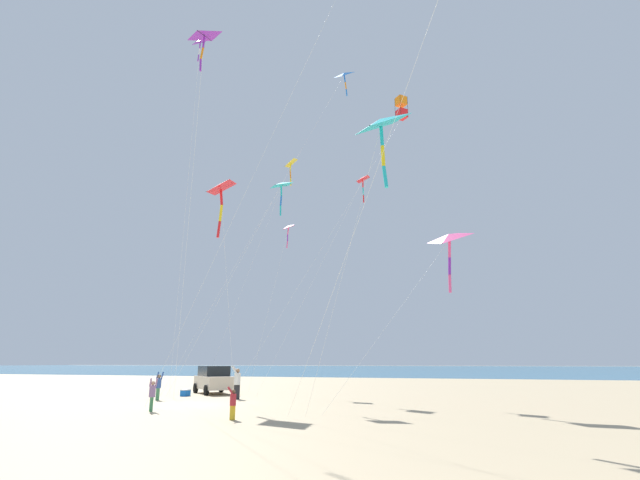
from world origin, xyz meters
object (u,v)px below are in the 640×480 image
Objects in this scene: kite_delta_purple_drifting at (290,164)px; kite_delta_blue_topmost at (204,37)px; person_child_green_jacket at (233,402)px; kite_delta_teal_far_right at (220,188)px; kite_delta_long_streamer_left at (200,44)px; kite_delta_rainbow_low_near at (288,228)px; cooler_box at (185,393)px; kite_delta_yellow_midlevel at (449,239)px; kite_delta_checkered_midright at (343,76)px; kite_box_white_trailing at (401,108)px; parked_car at (214,379)px; person_bystander_far at (159,385)px; kite_delta_black_fish_shape at (362,180)px; kite_delta_orange_high_right at (281,186)px; person_adult_flyer at (237,381)px; kite_delta_small_distant at (380,124)px; person_child_grey_jacket at (152,393)px.

kite_delta_purple_drifting is 1.08× the size of kite_delta_blue_topmost.
person_child_green_jacket is 14.18m from kite_delta_teal_far_right.
kite_delta_long_streamer_left is 14.54m from kite_delta_rainbow_low_near.
kite_delta_long_streamer_left is at bearing 28.72° from cooler_box.
kite_delta_checkered_midright is at bearing -125.27° from kite_delta_yellow_midlevel.
kite_delta_long_streamer_left reaches higher than kite_delta_teal_far_right.
kite_box_white_trailing is at bearing 155.74° from kite_delta_blue_topmost.
kite_delta_yellow_midlevel is at bearing 54.99° from kite_delta_purple_drifting.
kite_delta_teal_far_right is at bearing -88.06° from kite_delta_yellow_midlevel.
kite_delta_rainbow_low_near is (-9.09, -12.40, 4.16)m from kite_delta_yellow_midlevel.
person_child_green_jacket is at bearing 32.74° from parked_car.
kite_delta_long_streamer_left reaches higher than person_bystander_far.
kite_delta_black_fish_shape is at bearing -137.96° from kite_delta_yellow_midlevel.
kite_delta_yellow_midlevel is 0.39× the size of kite_delta_checkered_midright.
kite_delta_black_fish_shape reaches higher than kite_delta_orange_high_right.
kite_delta_long_streamer_left is (-4.31, -5.58, 20.07)m from person_child_green_jacket.
kite_delta_yellow_midlevel is at bearing 101.17° from kite_delta_long_streamer_left.
person_child_green_jacket is 0.06× the size of kite_delta_long_streamer_left.
person_adult_flyer is 20.33m from kite_delta_long_streamer_left.
kite_delta_purple_drifting is at bearing 173.81° from person_adult_flyer.
kite_delta_teal_far_right is (-5.18, -10.70, 0.23)m from kite_delta_small_distant.
parked_car is 0.35× the size of kite_delta_small_distant.
kite_delta_yellow_midlevel is 0.42× the size of kite_box_white_trailing.
kite_delta_purple_drifting is at bearing -145.16° from kite_delta_small_distant.
kite_delta_blue_topmost is at bearing 48.52° from person_child_grey_jacket.
kite_box_white_trailing is 16.74m from kite_delta_blue_topmost.
kite_delta_yellow_midlevel is 0.49× the size of kite_delta_purple_drifting.
kite_delta_black_fish_shape reaches higher than kite_delta_small_distant.
kite_delta_purple_drifting reaches higher than kite_delta_teal_far_right.
kite_delta_blue_topmost is at bearing -49.48° from kite_delta_yellow_midlevel.
person_child_grey_jacket is 0.10× the size of kite_delta_black_fish_shape.
cooler_box is 14.58m from kite_delta_orange_high_right.
person_adult_flyer reaches higher than cooler_box.
kite_delta_blue_topmost is 17.97m from kite_delta_rainbow_low_near.
kite_delta_small_distant is at bearing -22.05° from kite_delta_yellow_midlevel.
kite_delta_yellow_midlevel is at bearing 53.74° from kite_delta_rainbow_low_near.
parked_car is at bearing -88.50° from kite_box_white_trailing.
person_child_green_jacket is 15.67m from kite_delta_blue_topmost.
cooler_box is 13.95m from person_child_green_jacket.
person_child_green_jacket is 23.13m from kite_delta_purple_drifting.
kite_delta_checkered_midright reaches higher than person_adult_flyer.
person_adult_flyer is at bearing -163.52° from kite_delta_blue_topmost.
person_adult_flyer is 12.10m from kite_delta_orange_high_right.
kite_delta_rainbow_low_near is at bearing 123.17° from parked_car.
kite_delta_yellow_midlevel reaches higher than parked_car.
person_bystander_far is 18.88m from kite_delta_blue_topmost.
kite_delta_orange_high_right is 0.62× the size of kite_delta_long_streamer_left.
cooler_box is 0.52× the size of person_child_green_jacket.
person_child_grey_jacket is 16.04m from kite_delta_blue_topmost.
kite_delta_teal_far_right is at bearing -54.68° from kite_box_white_trailing.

